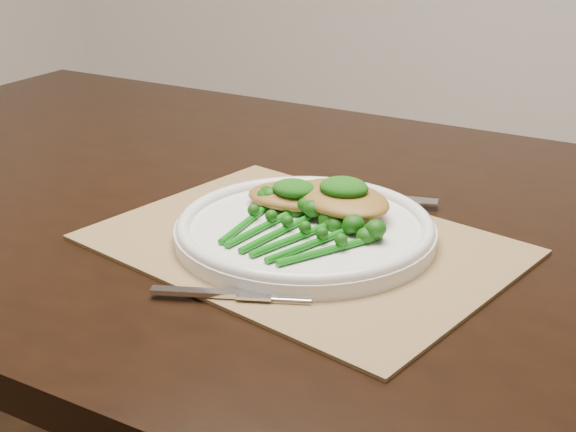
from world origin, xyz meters
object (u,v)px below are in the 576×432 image
at_px(dinner_plate, 305,229).
at_px(chicken_fillet_left, 298,196).
at_px(placemat, 302,244).
at_px(broccolini_bundle, 285,236).

relative_size(dinner_plate, chicken_fillet_left, 2.46).
height_order(dinner_plate, chicken_fillet_left, chicken_fillet_left).
bearing_deg(dinner_plate, chicken_fillet_left, 124.82).
xyz_separation_m(placemat, dinner_plate, (-0.00, 0.01, 0.02)).
bearing_deg(placemat, dinner_plate, 111.71).
height_order(dinner_plate, broccolini_bundle, broccolini_bundle).
height_order(placemat, dinner_plate, dinner_plate).
distance_m(chicken_fillet_left, broccolini_bundle, 0.10).
relative_size(chicken_fillet_left, broccolini_bundle, 0.66).
distance_m(placemat, dinner_plate, 0.02).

